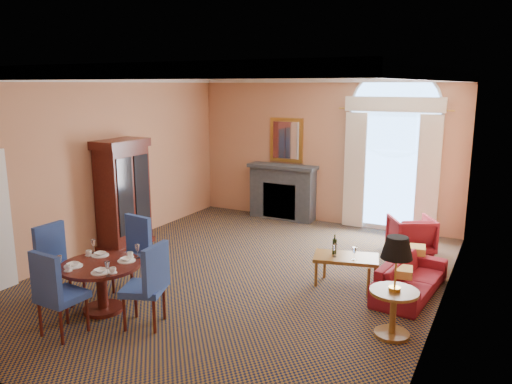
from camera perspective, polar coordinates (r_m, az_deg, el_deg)
The scene contains 12 objects.
ground at distance 8.21m, azimuth -1.64°, elevation -9.57°, with size 7.50×7.50×0.00m, color black.
room_envelope at distance 8.24m, azimuth 0.39°, elevation 8.49°, with size 6.04×7.52×3.45m.
armoire at distance 9.70m, azimuth -14.95°, elevation -0.44°, with size 0.59×1.04×2.05m.
dining_table at distance 7.15m, azimuth -17.28°, elevation -9.09°, with size 1.08×1.08×0.88m.
dining_chair_north at distance 7.72m, azimuth -13.70°, elevation -6.32°, with size 0.54×0.56×1.12m.
dining_chair_south at distance 6.57m, azimuth -22.02°, elevation -10.25°, with size 0.53×0.54×1.12m.
dining_chair_east at distance 6.50m, azimuth -12.07°, elevation -9.84°, with size 0.63×0.63×1.12m.
dining_chair_west at distance 7.68m, azimuth -21.81°, elevation -6.98°, with size 0.64×0.64×1.12m.
sofa at distance 7.81m, azimuth 17.25°, elevation -9.32°, with size 1.72×0.67×0.50m, color maroon.
armchair at distance 9.61m, azimuth 17.30°, elevation -4.68°, with size 0.73×0.75×0.69m, color maroon.
coffee_table at distance 7.77m, azimuth 10.20°, elevation -7.51°, with size 1.07×0.76×0.80m.
side_table at distance 6.32m, azimuth 15.65°, elevation -9.03°, with size 0.60×0.60×1.25m.
Camera 1 is at (3.73, -6.65, 3.05)m, focal length 35.00 mm.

